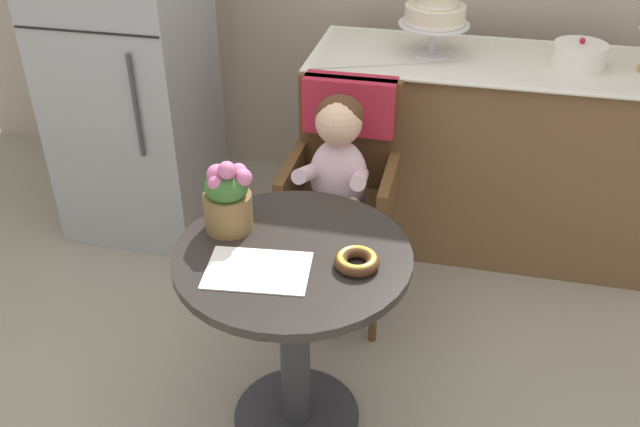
{
  "coord_description": "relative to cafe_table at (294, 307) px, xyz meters",
  "views": [
    {
      "loc": [
        0.45,
        -1.61,
        1.92
      ],
      "look_at": [
        0.05,
        0.15,
        0.77
      ],
      "focal_mm": 38.72,
      "sensor_mm": 36.0,
      "label": 1
    }
  ],
  "objects": [
    {
      "name": "display_counter",
      "position": [
        0.55,
        1.3,
        -0.05
      ],
      "size": [
        1.56,
        0.62,
        0.9
      ],
      "color": "brown",
      "rests_on": "ground"
    },
    {
      "name": "cafe_table",
      "position": [
        0.0,
        0.0,
        0.0
      ],
      "size": [
        0.72,
        0.72,
        0.72
      ],
      "color": "#282321",
      "rests_on": "ground"
    },
    {
      "name": "ground_plane",
      "position": [
        0.0,
        0.0,
        -0.51
      ],
      "size": [
        8.0,
        8.0,
        0.0
      ],
      "primitive_type": "plane",
      "color": "gray"
    },
    {
      "name": "seated_child",
      "position": [
        0.02,
        0.58,
        0.17
      ],
      "size": [
        0.27,
        0.32,
        0.73
      ],
      "color": "silver",
      "rests_on": "ground"
    },
    {
      "name": "tiered_cake_stand",
      "position": [
        0.28,
        1.3,
        0.59
      ],
      "size": [
        0.3,
        0.3,
        0.33
      ],
      "color": "silver",
      "rests_on": "display_counter"
    },
    {
      "name": "refrigerator",
      "position": [
        -1.05,
        1.1,
        0.34
      ],
      "size": [
        0.64,
        0.63,
        1.7
      ],
      "color": "#9EA0A5",
      "rests_on": "ground"
    },
    {
      "name": "round_layer_cake",
      "position": [
        0.88,
        1.29,
        0.44
      ],
      "size": [
        0.22,
        0.22,
        0.12
      ],
      "color": "white",
      "rests_on": "display_counter"
    },
    {
      "name": "donut_front",
      "position": [
        0.2,
        -0.03,
        0.23
      ],
      "size": [
        0.13,
        0.13,
        0.04
      ],
      "color": "#4C2D19",
      "rests_on": "cafe_table"
    },
    {
      "name": "wicker_chair",
      "position": [
        0.02,
        0.73,
        0.13
      ],
      "size": [
        0.42,
        0.45,
        0.95
      ],
      "rotation": [
        0.0,
        0.0,
        0.0
      ],
      "color": "brown",
      "rests_on": "ground"
    },
    {
      "name": "paper_napkin",
      "position": [
        -0.07,
        -0.11,
        0.21
      ],
      "size": [
        0.32,
        0.24,
        0.0
      ],
      "primitive_type": "cube",
      "rotation": [
        0.0,
        0.0,
        0.11
      ],
      "color": "white",
      "rests_on": "cafe_table"
    },
    {
      "name": "flower_vase",
      "position": [
        -0.23,
        0.09,
        0.32
      ],
      "size": [
        0.16,
        0.15,
        0.25
      ],
      "color": "brown",
      "rests_on": "cafe_table"
    }
  ]
}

